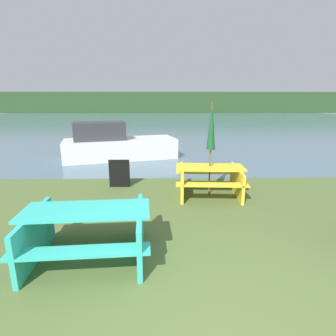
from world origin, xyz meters
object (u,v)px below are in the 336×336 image
(signboard, at_px, (119,173))
(umbrella_darkgreen, at_px, (211,127))
(picnic_table_teal, at_px, (88,228))
(picnic_table_yellow, at_px, (209,178))
(boat, at_px, (116,145))

(signboard, bearing_deg, umbrella_darkgreen, -16.12)
(picnic_table_teal, bearing_deg, signboard, 91.25)
(picnic_table_yellow, height_order, boat, boat)
(picnic_table_yellow, relative_size, signboard, 2.29)
(umbrella_darkgreen, distance_m, boat, 5.45)
(picnic_table_teal, distance_m, picnic_table_yellow, 3.49)
(picnic_table_teal, height_order, umbrella_darkgreen, umbrella_darkgreen)
(umbrella_darkgreen, relative_size, boat, 0.48)
(umbrella_darkgreen, bearing_deg, boat, 124.74)
(picnic_table_teal, relative_size, boat, 0.40)
(umbrella_darkgreen, distance_m, signboard, 2.76)
(picnic_table_teal, xyz_separation_m, umbrella_darkgreen, (2.26, 2.66, 1.22))
(picnic_table_yellow, xyz_separation_m, signboard, (-2.33, 0.67, -0.07))
(picnic_table_teal, height_order, signboard, picnic_table_teal)
(picnic_table_yellow, xyz_separation_m, boat, (-3.04, 4.38, 0.11))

